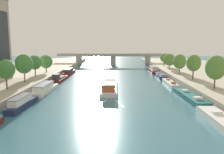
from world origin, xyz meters
TOP-DOWN VIEW (x-y plane):
  - barge_midriver at (-0.63, 42.04)m, footprint 4.27×24.07m
  - wake_behind_barge at (-0.02, 27.21)m, footprint 5.60×5.89m
  - moored_boat_left_downstream at (-16.99, 23.62)m, footprint 2.37×11.45m
  - moored_boat_left_second at (-16.98, 37.80)m, footprint 3.23×15.15m
  - moored_boat_left_near at (-17.34, 54.66)m, footprint 2.89×13.61m
  - moored_boat_left_midway at (-17.41, 70.96)m, footprint 2.64×14.47m
  - moored_boat_right_second at (17.56, 30.95)m, footprint 3.40×15.84m
  - moored_boat_right_near at (17.32, 48.16)m, footprint 2.37×13.78m
  - moored_boat_right_downstream at (17.44, 62.73)m, footprint 2.66×13.70m
  - moored_boat_right_midway at (17.67, 78.05)m, footprint 3.46×15.24m
  - tree_left_midway at (-23.97, 32.44)m, footprint 4.10×4.10m
  - tree_left_by_lamp at (-23.54, 41.81)m, footprint 4.63×4.63m
  - tree_left_distant at (-24.38, 52.39)m, footprint 4.08×4.08m
  - tree_left_far at (-23.93, 62.45)m, footprint 4.61×4.61m
  - tree_right_second at (23.84, 33.17)m, footprint 4.60×4.60m
  - tree_right_end_of_row at (23.31, 46.01)m, footprint 4.07×4.07m
  - tree_right_far at (23.02, 58.79)m, footprint 4.32×4.32m
  - tree_right_distant at (22.84, 72.37)m, footprint 4.58×4.58m
  - tree_right_third at (23.60, 85.70)m, footprint 3.56×3.56m
  - bridge_far at (0.00, 109.46)m, footprint 62.99×4.40m

SIDE VIEW (x-z plane):
  - wake_behind_barge at x=-0.02m, z-range 0.00..0.03m
  - moored_boat_right_second at x=17.56m, z-range -0.53..1.67m
  - moored_boat_right_near at x=17.32m, z-range -0.52..1.67m
  - moored_boat_right_downstream at x=17.44m, z-range -0.52..1.90m
  - barge_midriver at x=-0.63m, z-range -0.56..2.22m
  - moored_boat_left_near at x=-17.34m, z-range -0.59..2.26m
  - moored_boat_left_second at x=-16.98m, z-range -0.19..2.12m
  - moored_boat_left_midway at x=-17.41m, z-range -0.19..2.17m
  - moored_boat_left_downstream at x=-16.99m, z-range -0.20..2.20m
  - moored_boat_right_midway at x=17.67m, z-range -0.22..2.43m
  - bridge_far at x=0.00m, z-range 0.93..7.49m
  - tree_right_third at x=23.60m, z-range 2.82..8.44m
  - tree_left_far at x=-23.93m, z-range 2.64..8.88m
  - tree_right_distant at x=22.84m, z-range 2.64..8.89m
  - tree_right_far at x=23.02m, z-range 2.76..9.47m
  - tree_left_distant at x=-24.38m, z-range 2.98..9.66m
  - tree_left_midway at x=-23.97m, z-range 3.07..9.87m
  - tree_right_end_of_row at x=23.31m, z-range 3.12..10.35m
  - tree_right_second at x=23.84m, z-range 2.98..10.67m
  - tree_left_by_lamp at x=-23.54m, z-range 3.06..10.59m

